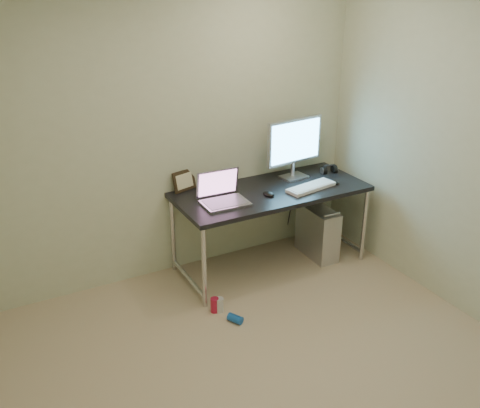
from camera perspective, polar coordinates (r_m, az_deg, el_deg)
name	(u,v)px	position (r m, az deg, el deg)	size (l,w,h in m)	color
floor	(277,384)	(3.74, 4.01, -18.59)	(3.50, 3.50, 0.00)	tan
wall_back	(170,136)	(4.52, -7.47, 7.23)	(3.50, 0.02, 2.50)	beige
desk	(271,197)	(4.72, 3.33, 0.72)	(1.71, 0.75, 0.75)	black
tower_computer	(317,232)	(5.12, 8.27, -2.96)	(0.21, 0.47, 0.51)	silver
cable_a	(292,204)	(5.30, 5.52, 0.04)	(0.01, 0.01, 0.70)	black
cable_b	(300,204)	(5.34, 6.44, -0.05)	(0.01, 0.01, 0.72)	black
can_red	(215,305)	(4.35, -2.72, -10.71)	(0.07, 0.07, 0.12)	#B61938
can_white	(219,305)	(4.35, -2.21, -10.71)	(0.07, 0.07, 0.12)	silver
can_blue	(235,319)	(4.24, -0.52, -12.13)	(0.06, 0.06, 0.12)	blue
laptop	(222,195)	(4.41, -1.92, 0.96)	(0.39, 0.32, 0.26)	#B5B5BD
monitor	(295,144)	(4.89, 5.85, 6.42)	(0.59, 0.20, 0.56)	#B5B5BD
keyboard	(311,187)	(4.74, 7.58, 1.80)	(0.47, 0.15, 0.03)	white
mouse_right	(334,182)	(4.89, 10.04, 2.35)	(0.06, 0.10, 0.03)	black
mouse_left	(269,193)	(4.56, 3.06, 1.18)	(0.08, 0.13, 0.04)	black
headphones	(329,170)	(5.15, 9.47, 3.61)	(0.16, 0.09, 0.10)	black
picture_frame	(184,181)	(4.66, -5.98, 2.50)	(0.23, 0.03, 0.18)	black
webcam	(211,178)	(4.71, -3.12, 2.78)	(0.05, 0.04, 0.12)	silver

